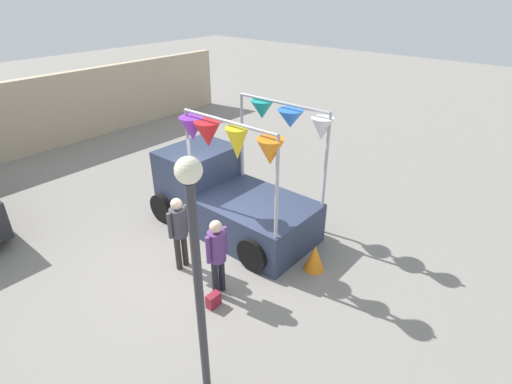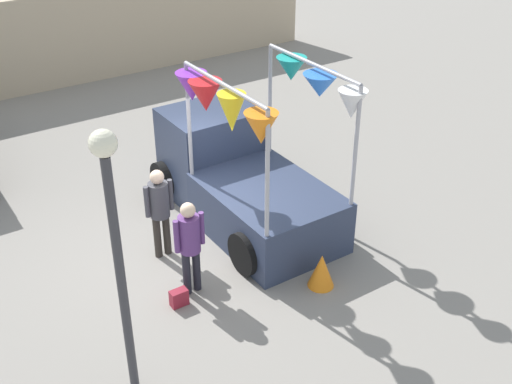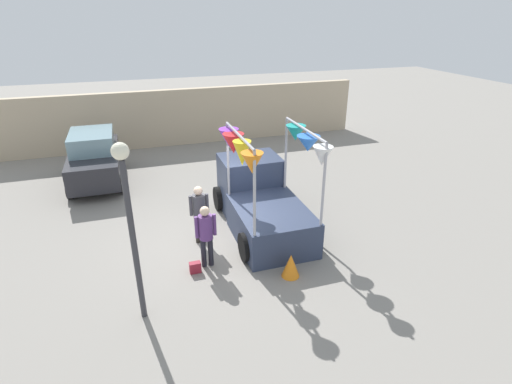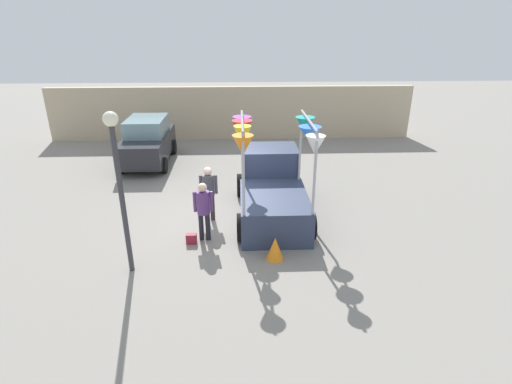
% 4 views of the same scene
% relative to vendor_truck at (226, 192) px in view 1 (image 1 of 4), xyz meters
% --- Properties ---
extents(ground_plane, '(60.00, 60.00, 0.00)m').
position_rel_vendor_truck_xyz_m(ground_plane, '(-1.30, -0.55, -0.93)').
color(ground_plane, gray).
extents(vendor_truck, '(2.54, 4.05, 3.16)m').
position_rel_vendor_truck_xyz_m(vendor_truck, '(0.00, 0.00, 0.00)').
color(vendor_truck, '#2D3851').
rests_on(vendor_truck, ground).
extents(person_customer, '(0.53, 0.34, 1.66)m').
position_rel_vendor_truck_xyz_m(person_customer, '(-1.92, -1.64, 0.08)').
color(person_customer, black).
rests_on(person_customer, ground).
extents(person_vendor, '(0.53, 0.34, 1.68)m').
position_rel_vendor_truck_xyz_m(person_vendor, '(-1.86, -0.47, 0.09)').
color(person_vendor, '#2D2823').
rests_on(person_vendor, ground).
extents(handbag, '(0.28, 0.16, 0.28)m').
position_rel_vendor_truck_xyz_m(handbag, '(-2.27, -1.84, -0.79)').
color(handbag, maroon).
rests_on(handbag, ground).
extents(street_lamp, '(0.32, 0.32, 3.82)m').
position_rel_vendor_truck_xyz_m(street_lamp, '(-3.57, -3.03, 1.58)').
color(street_lamp, '#333338').
rests_on(street_lamp, ground).
extents(brick_boundary_wall, '(18.00, 0.36, 2.60)m').
position_rel_vendor_truck_xyz_m(brick_boundary_wall, '(-1.30, 8.69, 0.37)').
color(brick_boundary_wall, tan).
rests_on(brick_boundary_wall, ground).
extents(folded_kite_bundle_tangerine, '(0.62, 0.62, 0.60)m').
position_rel_vendor_truck_xyz_m(folded_kite_bundle_tangerine, '(-0.09, -2.69, -0.63)').
color(folded_kite_bundle_tangerine, orange).
rests_on(folded_kite_bundle_tangerine, ground).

